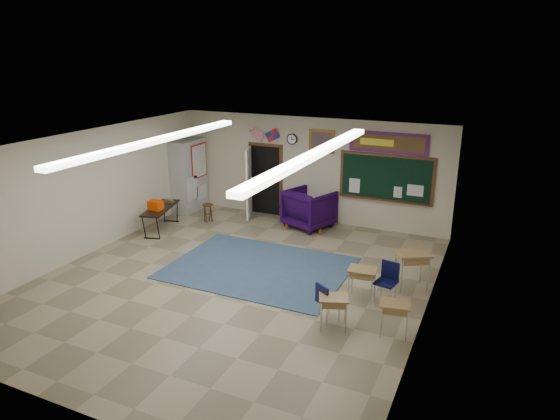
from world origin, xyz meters
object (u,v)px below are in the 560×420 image
at_px(student_desk_front_right, 412,268).
at_px(wooden_stool, 208,213).
at_px(folding_table, 161,218).
at_px(student_desk_front_left, 362,282).
at_px(wingback_armchair, 309,208).

bearing_deg(student_desk_front_right, wooden_stool, 133.39).
xyz_separation_m(folding_table, wooden_stool, (0.80, 1.13, -0.08)).
bearing_deg(folding_table, student_desk_front_left, -29.88).
distance_m(student_desk_front_right, folding_table, 7.00).
distance_m(student_desk_front_left, folding_table, 6.36).
xyz_separation_m(student_desk_front_right, wooden_stool, (-6.16, 1.84, -0.17)).
distance_m(wingback_armchair, student_desk_front_right, 4.26).
xyz_separation_m(wingback_armchair, student_desk_front_right, (3.33, -2.66, -0.09)).
xyz_separation_m(student_desk_front_right, folding_table, (-6.96, 0.71, -0.09)).
xyz_separation_m(wingback_armchair, wooden_stool, (-2.83, -0.82, -0.27)).
height_order(student_desk_front_right, folding_table, folding_table).
height_order(wingback_armchair, student_desk_front_right, wingback_armchair).
bearing_deg(wingback_armchair, wooden_stool, 37.27).
bearing_deg(student_desk_front_right, student_desk_front_left, -161.89).
height_order(student_desk_front_left, folding_table, folding_table).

